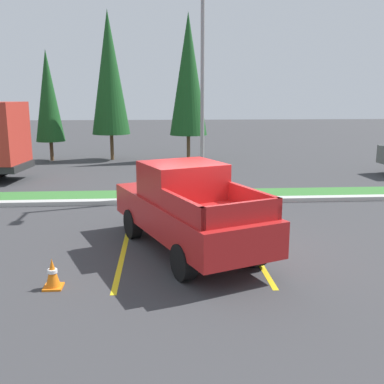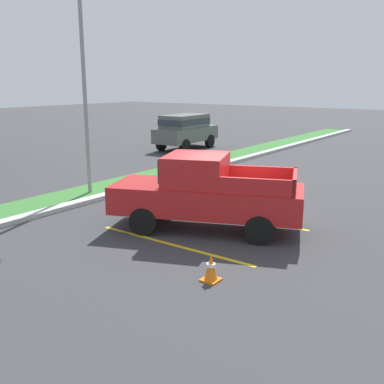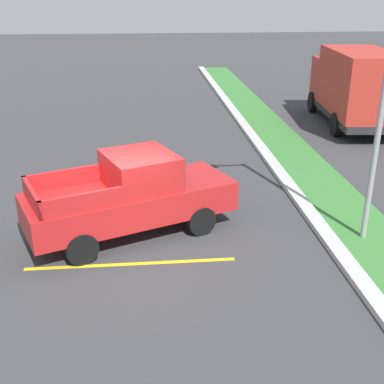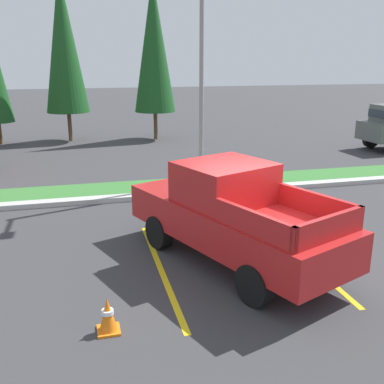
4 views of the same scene
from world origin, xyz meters
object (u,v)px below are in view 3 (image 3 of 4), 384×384
object	(u,v)px
cargo_truck_distant	(354,85)
street_light	(381,69)
pickup_truck_main	(132,196)
traffic_cone	(68,186)

from	to	relation	value
cargo_truck_distant	street_light	bearing A→B (deg)	-21.02
pickup_truck_main	traffic_cone	world-z (taller)	pickup_truck_main
street_light	cargo_truck_distant	bearing A→B (deg)	158.98
pickup_truck_main	street_light	xyz separation A→B (m)	(0.89, 5.60, 3.17)
pickup_truck_main	traffic_cone	distance (m)	3.48
traffic_cone	street_light	bearing A→B (deg)	64.65
pickup_truck_main	street_light	size ratio (longest dim) A/B	0.76
cargo_truck_distant	street_light	size ratio (longest dim) A/B	0.96
pickup_truck_main	cargo_truck_distant	distance (m)	13.76
street_light	traffic_cone	world-z (taller)	street_light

